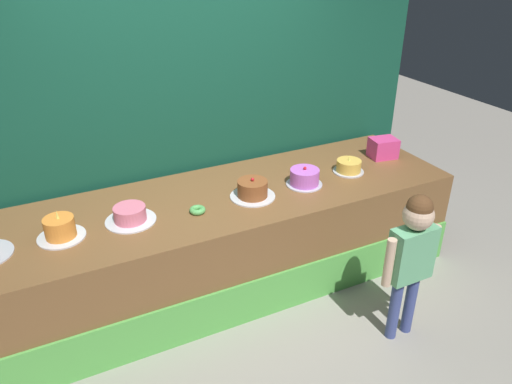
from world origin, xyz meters
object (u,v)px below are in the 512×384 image
at_px(donut, 197,210).
at_px(cake_center_right, 253,190).
at_px(cake_left, 60,229).
at_px(cake_far_right, 349,166).
at_px(child_figure, 412,249).
at_px(pink_box, 383,148).
at_px(cake_right, 304,178).
at_px(cake_center_left, 130,215).

xyz_separation_m(donut, cake_center_right, (0.46, 0.04, 0.04)).
relative_size(donut, cake_left, 0.37).
height_order(donut, cake_left, cake_left).
distance_m(donut, cake_far_right, 1.38).
relative_size(donut, cake_far_right, 0.45).
xyz_separation_m(child_figure, pink_box, (0.70, 1.18, 0.16)).
bearing_deg(cake_right, cake_far_right, 5.10).
xyz_separation_m(donut, cake_far_right, (1.38, 0.08, 0.03)).
xyz_separation_m(child_figure, cake_far_right, (0.24, 1.06, 0.12)).
relative_size(pink_box, donut, 1.97).
distance_m(pink_box, donut, 1.86).
bearing_deg(child_figure, pink_box, 59.35).
bearing_deg(cake_center_right, child_figure, -56.09).
xyz_separation_m(cake_center_left, cake_right, (1.38, -0.06, 0.01)).
distance_m(cake_left, cake_far_right, 2.30).
relative_size(cake_center_left, cake_right, 1.22).
bearing_deg(child_figure, cake_far_right, 77.24).
distance_m(pink_box, cake_far_right, 0.48).
relative_size(pink_box, cake_right, 0.79).
relative_size(cake_center_right, cake_right, 1.20).
bearing_deg(cake_center_left, cake_right, -2.34).
xyz_separation_m(donut, cake_left, (-0.92, 0.09, 0.05)).
bearing_deg(cake_right, cake_left, 178.41).
bearing_deg(child_figure, cake_left, 152.68).
bearing_deg(cake_far_right, cake_right, -174.90).
xyz_separation_m(child_figure, donut, (-1.14, 0.98, 0.09)).
xyz_separation_m(child_figure, cake_center_right, (-0.68, 1.01, 0.13)).
bearing_deg(cake_far_right, child_figure, -102.76).
relative_size(cake_center_left, cake_far_right, 1.36).
bearing_deg(child_figure, cake_center_left, 146.24).
height_order(donut, cake_far_right, cake_far_right).
xyz_separation_m(pink_box, donut, (-1.84, -0.20, -0.07)).
distance_m(donut, cake_left, 0.93).
xyz_separation_m(cake_left, cake_center_right, (1.38, -0.05, -0.00)).
xyz_separation_m(pink_box, cake_center_right, (-1.38, -0.17, -0.03)).
bearing_deg(pink_box, cake_far_right, -164.88).
xyz_separation_m(cake_left, cake_center_left, (0.46, 0.01, -0.02)).
bearing_deg(donut, cake_far_right, 3.33).
distance_m(cake_center_left, cake_far_right, 1.84).
relative_size(child_figure, cake_right, 3.91).
xyz_separation_m(cake_left, cake_right, (1.84, -0.05, -0.00)).
distance_m(pink_box, cake_right, 0.94).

